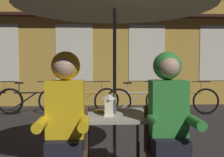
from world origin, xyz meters
TOP-DOWN VIEW (x-y plane):
  - cafe_table at (0.00, 0.00)m, footprint 0.72×0.72m
  - lantern at (-0.07, -0.11)m, footprint 0.11×0.11m
  - chair_left at (-0.48, -0.37)m, footprint 0.40×0.40m
  - chair_right at (0.48, -0.37)m, footprint 0.40×0.40m
  - person_left_hooded at (-0.48, -0.43)m, footprint 0.45×0.56m
  - person_right_hooded at (0.48, -0.43)m, footprint 0.45×0.56m
  - shopfront_building at (0.22, 5.40)m, footprint 10.00×0.93m
  - bicycle_second at (-1.87, 3.83)m, footprint 1.68×0.08m
  - bicycle_third at (-0.46, 3.70)m, footprint 1.65×0.41m
  - bicycle_fourth at (0.84, 3.69)m, footprint 1.68×0.15m
  - bicycle_fifth at (2.03, 3.63)m, footprint 1.67×0.26m
  - book at (-0.12, 0.12)m, footprint 0.24×0.21m

SIDE VIEW (x-z plane):
  - bicycle_second at x=-1.87m, z-range -0.07..0.77m
  - bicycle_third at x=-0.46m, z-range -0.07..0.77m
  - bicycle_fourth at x=0.84m, z-range -0.07..0.77m
  - bicycle_fifth at x=2.03m, z-range -0.07..0.77m
  - chair_left at x=-0.48m, z-range 0.05..0.92m
  - chair_right at x=0.48m, z-range 0.05..0.92m
  - cafe_table at x=0.00m, z-range 0.27..1.01m
  - book at x=-0.12m, z-range 0.74..0.76m
  - person_left_hooded at x=-0.48m, z-range 0.15..1.55m
  - person_right_hooded at x=0.48m, z-range 0.15..1.55m
  - lantern at x=-0.07m, z-range 0.75..0.98m
  - shopfront_building at x=0.22m, z-range -0.01..6.19m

